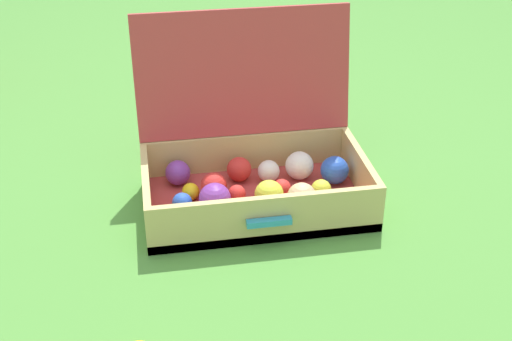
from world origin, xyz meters
TOP-DOWN VIEW (x-y plane):
  - ground_plane at (0.00, 0.00)m, footprint 16.00×16.00m
  - open_suitcase at (0.09, 0.02)m, footprint 0.59×0.43m

SIDE VIEW (x-z plane):
  - ground_plane at x=0.00m, z-range 0.00..0.00m
  - open_suitcase at x=0.09m, z-range -0.13..0.34m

